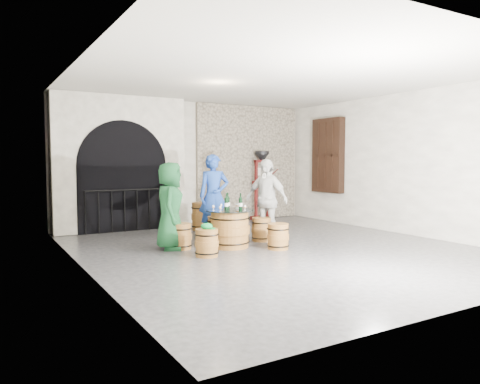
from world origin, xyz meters
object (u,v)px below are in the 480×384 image
wine_bottle_left (226,203)px  corking_press (262,180)px  barrel_table (230,229)px  barrel_stool_left (181,236)px  person_green (170,206)px  side_barrel (201,216)px  barrel_stool_near_right (278,237)px  person_white (266,200)px  barrel_stool_near_left (207,243)px  wine_bottle_right (228,202)px  wine_bottle_center (241,203)px  person_blue (214,196)px  barrel_stool_right (261,229)px  barrel_stool_far (217,228)px

wine_bottle_left → corking_press: size_ratio=0.17×
barrel_table → barrel_stool_left: (-0.88, 0.31, -0.12)m
person_green → wine_bottle_left: person_green is taller
side_barrel → barrel_stool_near_right: bearing=-85.8°
person_white → barrel_table: bearing=-96.4°
barrel_stool_near_left → person_white: bearing=25.2°
barrel_stool_near_right → side_barrel: size_ratio=0.73×
wine_bottle_left → side_barrel: wine_bottle_left is taller
person_green → wine_bottle_right: (1.09, -0.25, 0.04)m
barrel_stool_near_right → wine_bottle_center: 0.95m
barrel_stool_near_right → barrel_stool_near_left: 1.45m
person_green → wine_bottle_right: bearing=-77.0°
barrel_stool_left → person_blue: person_blue is taller
barrel_stool_right → wine_bottle_left: bearing=-165.0°
wine_bottle_center → wine_bottle_right: 0.29m
person_blue → barrel_stool_right: bearing=-37.0°
person_green → side_barrel: 2.47m
barrel_stool_near_right → person_white: size_ratio=0.29×
barrel_stool_right → wine_bottle_left: wine_bottle_left is taller
person_green → person_blue: (1.32, 0.78, 0.08)m
barrel_stool_far → barrel_stool_near_right: 1.63m
barrel_stool_left → person_blue: (1.13, 0.84, 0.66)m
barrel_table → corking_press: corking_press is taller
wine_bottle_right → barrel_stool_left: bearing=168.4°
barrel_stool_near_right → wine_bottle_left: 1.16m
person_green → person_blue: person_blue is taller
barrel_table → barrel_stool_left: barrel_table is taller
barrel_stool_far → side_barrel: bearing=78.4°
barrel_stool_left → barrel_stool_near_left: same height
barrel_stool_near_left → person_green: (-0.31, 0.91, 0.58)m
barrel_stool_right → barrel_stool_near_left: bearing=-154.0°
barrel_stool_left → wine_bottle_left: size_ratio=1.49×
barrel_stool_far → wine_bottle_right: 1.02m
barrel_stool_right → wine_bottle_right: wine_bottle_right is taller
barrel_table → corking_press: size_ratio=0.49×
barrel_table → barrel_stool_near_right: (0.68, -0.64, -0.12)m
corking_press → barrel_stool_left: bearing=-144.5°
barrel_stool_near_left → wine_bottle_left: size_ratio=1.49×
barrel_stool_left → wine_bottle_center: (1.05, -0.44, 0.61)m
barrel_stool_far → barrel_stool_near_right: same height
barrel_stool_near_right → person_white: 1.18m
person_blue → corking_press: corking_press is taller
barrel_table → barrel_stool_far: 0.94m
barrel_stool_far → barrel_stool_near_left: same height
barrel_stool_near_left → side_barrel: side_barrel is taller
barrel_stool_right → side_barrel: bearing=102.2°
wine_bottle_center → person_blue: bearing=86.2°
barrel_stool_left → wine_bottle_right: bearing=-11.6°
barrel_stool_near_left → person_white: size_ratio=0.29×
barrel_stool_left → person_white: 2.02m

